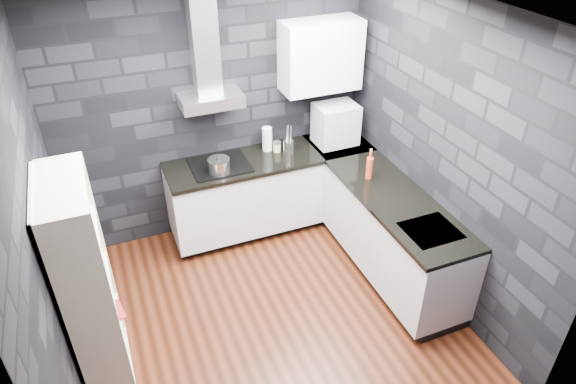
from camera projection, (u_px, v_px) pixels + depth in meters
ground at (271, 316)px, 4.70m from camera, size 3.20×3.20×0.00m
ceiling at (263, 14)px, 3.21m from camera, size 3.20×3.20×0.00m
wall_back at (212, 111)px, 5.21m from camera, size 3.20×0.05×2.70m
wall_front at (375, 352)px, 2.70m from camera, size 3.20×0.05×2.70m
wall_left at (41, 244)px, 3.44m from camera, size 0.05×3.20×2.70m
wall_right at (443, 154)px, 4.46m from camera, size 0.05×3.20×2.70m
toekick_back at (271, 219)px, 5.86m from camera, size 2.18×0.50×0.10m
toekick_right at (392, 268)px, 5.17m from camera, size 0.50×1.78×0.10m
counter_back_cab at (271, 189)px, 5.59m from camera, size 2.20×0.60×0.76m
counter_right_cab at (393, 235)px, 4.92m from camera, size 0.60×1.80×0.76m
counter_back_top at (271, 158)px, 5.37m from camera, size 2.20×0.62×0.04m
counter_right_top at (397, 201)px, 4.70m from camera, size 0.62×1.80×0.04m
counter_corner_top at (339, 144)px, 5.63m from camera, size 0.62×0.62×0.04m
hood_body at (211, 100)px, 4.93m from camera, size 0.60×0.34×0.12m
hood_chimney at (204, 45)px, 4.70m from camera, size 0.24×0.20×0.90m
upper_cabinet at (321, 56)px, 5.12m from camera, size 0.80×0.35×0.70m
cooktop at (220, 165)px, 5.19m from camera, size 0.58×0.50×0.01m
sink_rim at (431, 231)px, 4.31m from camera, size 0.44×0.40×0.01m
pot at (219, 166)px, 5.03m from camera, size 0.27×0.27×0.12m
glass_vase at (267, 139)px, 5.39m from camera, size 0.12×0.12×0.26m
storage_jar at (277, 147)px, 5.41m from camera, size 0.10×0.10×0.10m
utensil_crock at (288, 147)px, 5.37m from camera, size 0.13×0.13×0.14m
appliance_garage at (336, 124)px, 5.47m from camera, size 0.44×0.34×0.44m
red_bottle at (369, 168)px, 4.93m from camera, size 0.08×0.08×0.22m
bookshelf at (88, 289)px, 3.72m from camera, size 0.42×0.83×1.80m
fruit_bowl at (88, 293)px, 3.63m from camera, size 0.21×0.21×0.05m
book_red at (98, 307)px, 4.01m from camera, size 0.18×0.05×0.24m
book_second at (91, 302)px, 4.03m from camera, size 0.15×0.03×0.21m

